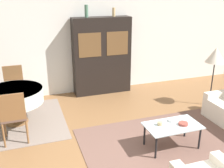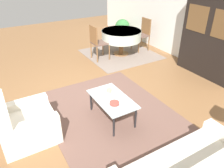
{
  "view_description": "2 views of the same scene",
  "coord_description": "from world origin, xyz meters",
  "px_view_note": "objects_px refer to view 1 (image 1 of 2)",
  "views": [
    {
      "loc": [
        -1.39,
        -3.23,
        2.72
      ],
      "look_at": [
        0.2,
        1.4,
        0.95
      ],
      "focal_mm": 42.0,
      "sensor_mm": 36.0,
      "label": 1
    },
    {
      "loc": [
        3.81,
        -1.34,
        2.61
      ],
      "look_at": [
        0.97,
        0.33,
        0.75
      ],
      "focal_mm": 35.0,
      "sensor_mm": 36.0,
      "label": 2
    }
  ],
  "objects_px": {
    "dining_chair_far": "(14,85)",
    "bowl_small": "(172,121)",
    "dining_table": "(14,96)",
    "cup": "(160,123)",
    "dining_chair_near": "(13,114)",
    "vase_tall": "(86,11)",
    "display_cabinet": "(102,56)",
    "floor_lamp": "(215,57)",
    "vase_short": "(114,12)",
    "bowl": "(183,124)",
    "coffee_table": "(172,127)"
  },
  "relations": [
    {
      "from": "dining_chair_far",
      "to": "bowl_small",
      "type": "bearing_deg",
      "value": 136.16
    },
    {
      "from": "dining_table",
      "to": "cup",
      "type": "height_order",
      "value": "dining_table"
    },
    {
      "from": "dining_chair_far",
      "to": "bowl_small",
      "type": "height_order",
      "value": "dining_chair_far"
    },
    {
      "from": "dining_chair_near",
      "to": "dining_table",
      "type": "bearing_deg",
      "value": 90.0
    },
    {
      "from": "cup",
      "to": "vase_tall",
      "type": "distance_m",
      "value": 3.49
    },
    {
      "from": "display_cabinet",
      "to": "cup",
      "type": "xyz_separation_m",
      "value": [
        0.17,
        -2.98,
        -0.54
      ]
    },
    {
      "from": "display_cabinet",
      "to": "floor_lamp",
      "type": "height_order",
      "value": "display_cabinet"
    },
    {
      "from": "dining_chair_far",
      "to": "vase_short",
      "type": "relative_size",
      "value": 4.51
    },
    {
      "from": "cup",
      "to": "dining_table",
      "type": "bearing_deg",
      "value": 143.17
    },
    {
      "from": "dining_table",
      "to": "floor_lamp",
      "type": "relative_size",
      "value": 0.84
    },
    {
      "from": "dining_table",
      "to": "vase_tall",
      "type": "bearing_deg",
      "value": 31.2
    },
    {
      "from": "floor_lamp",
      "to": "dining_chair_far",
      "type": "bearing_deg",
      "value": 162.89
    },
    {
      "from": "vase_tall",
      "to": "vase_short",
      "type": "distance_m",
      "value": 0.73
    },
    {
      "from": "bowl_small",
      "to": "vase_tall",
      "type": "distance_m",
      "value": 3.5
    },
    {
      "from": "dining_chair_near",
      "to": "bowl",
      "type": "relative_size",
      "value": 6.03
    },
    {
      "from": "dining_chair_near",
      "to": "vase_short",
      "type": "distance_m",
      "value": 3.65
    },
    {
      "from": "floor_lamp",
      "to": "vase_tall",
      "type": "xyz_separation_m",
      "value": [
        -2.66,
        1.72,
        0.98
      ]
    },
    {
      "from": "bowl",
      "to": "bowl_small",
      "type": "xyz_separation_m",
      "value": [
        -0.13,
        0.18,
        -0.0
      ]
    },
    {
      "from": "coffee_table",
      "to": "cup",
      "type": "xyz_separation_m",
      "value": [
        -0.22,
        0.07,
        0.08
      ]
    },
    {
      "from": "bowl_small",
      "to": "display_cabinet",
      "type": "bearing_deg",
      "value": 98.44
    },
    {
      "from": "floor_lamp",
      "to": "dining_table",
      "type": "bearing_deg",
      "value": 172.85
    },
    {
      "from": "floor_lamp",
      "to": "cup",
      "type": "bearing_deg",
      "value": -149.08
    },
    {
      "from": "dining_table",
      "to": "floor_lamp",
      "type": "distance_m",
      "value": 4.64
    },
    {
      "from": "coffee_table",
      "to": "floor_lamp",
      "type": "height_order",
      "value": "floor_lamp"
    },
    {
      "from": "cup",
      "to": "vase_short",
      "type": "distance_m",
      "value": 3.43
    },
    {
      "from": "dining_chair_far",
      "to": "bowl",
      "type": "relative_size",
      "value": 6.03
    },
    {
      "from": "coffee_table",
      "to": "bowl",
      "type": "bearing_deg",
      "value": -17.56
    },
    {
      "from": "floor_lamp",
      "to": "bowl",
      "type": "relative_size",
      "value": 8.57
    },
    {
      "from": "floor_lamp",
      "to": "display_cabinet",
      "type": "bearing_deg",
      "value": 142.91
    },
    {
      "from": "dining_chair_near",
      "to": "dining_chair_far",
      "type": "xyz_separation_m",
      "value": [
        0.0,
        1.66,
        0.0
      ]
    },
    {
      "from": "display_cabinet",
      "to": "floor_lamp",
      "type": "relative_size",
      "value": 1.42
    },
    {
      "from": "coffee_table",
      "to": "cup",
      "type": "bearing_deg",
      "value": 162.74
    },
    {
      "from": "coffee_table",
      "to": "dining_chair_far",
      "type": "height_order",
      "value": "dining_chair_far"
    },
    {
      "from": "dining_chair_far",
      "to": "cup",
      "type": "xyz_separation_m",
      "value": [
        2.45,
        -2.67,
        -0.1
      ]
    },
    {
      "from": "dining_chair_near",
      "to": "vase_short",
      "type": "relative_size",
      "value": 4.51
    },
    {
      "from": "floor_lamp",
      "to": "bowl",
      "type": "xyz_separation_m",
      "value": [
        -1.71,
        -1.39,
        -0.76
      ]
    },
    {
      "from": "dining_table",
      "to": "dining_chair_near",
      "type": "xyz_separation_m",
      "value": [
        0.0,
        -0.83,
        -0.03
      ]
    },
    {
      "from": "dining_table",
      "to": "bowl_small",
      "type": "distance_m",
      "value": 3.25
    },
    {
      "from": "bowl",
      "to": "vase_short",
      "type": "height_order",
      "value": "vase_short"
    },
    {
      "from": "bowl",
      "to": "vase_tall",
      "type": "xyz_separation_m",
      "value": [
        -0.95,
        3.11,
        1.74
      ]
    },
    {
      "from": "dining_chair_near",
      "to": "vase_tall",
      "type": "xyz_separation_m",
      "value": [
        1.9,
        1.98,
        1.62
      ]
    },
    {
      "from": "bowl_small",
      "to": "dining_chair_near",
      "type": "bearing_deg",
      "value": 160.8
    },
    {
      "from": "display_cabinet",
      "to": "vase_short",
      "type": "height_order",
      "value": "vase_short"
    },
    {
      "from": "cup",
      "to": "bowl_small",
      "type": "relative_size",
      "value": 0.79
    },
    {
      "from": "vase_short",
      "to": "display_cabinet",
      "type": "bearing_deg",
      "value": -179.84
    },
    {
      "from": "dining_table",
      "to": "bowl",
      "type": "bearing_deg",
      "value": -34.54
    },
    {
      "from": "display_cabinet",
      "to": "vase_short",
      "type": "distance_m",
      "value": 1.19
    },
    {
      "from": "bowl_small",
      "to": "floor_lamp",
      "type": "bearing_deg",
      "value": 33.25
    },
    {
      "from": "floor_lamp",
      "to": "bowl_small",
      "type": "relative_size",
      "value": 12.25
    },
    {
      "from": "cup",
      "to": "floor_lamp",
      "type": "bearing_deg",
      "value": 30.92
    }
  ]
}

